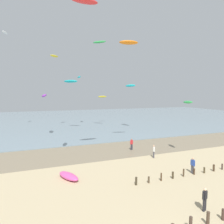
# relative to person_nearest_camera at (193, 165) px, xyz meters

# --- Properties ---
(wet_sand_strip) EXTENTS (120.00, 8.53, 0.01)m
(wet_sand_strip) POSITION_rel_person_nearest_camera_xyz_m (-7.56, 11.35, -0.91)
(wet_sand_strip) COLOR #84755B
(wet_sand_strip) RESTS_ON ground
(sea) EXTENTS (160.00, 70.00, 0.10)m
(sea) POSITION_rel_person_nearest_camera_xyz_m (-7.56, 50.61, -0.87)
(sea) COLOR gray
(sea) RESTS_ON ground
(person_nearest_camera) EXTENTS (0.26, 0.57, 1.71)m
(person_nearest_camera) POSITION_rel_person_nearest_camera_xyz_m (0.00, 0.00, 0.00)
(person_nearest_camera) COLOR #4C4C56
(person_nearest_camera) RESTS_ON ground
(person_mid_beach) EXTENTS (0.54, 0.33, 1.71)m
(person_mid_beach) POSITION_rel_person_nearest_camera_xyz_m (-4.16, -5.69, 0.00)
(person_mid_beach) COLOR #232328
(person_mid_beach) RESTS_ON ground
(person_by_waterline) EXTENTS (0.34, 0.53, 1.71)m
(person_by_waterline) POSITION_rel_person_nearest_camera_xyz_m (-0.95, 5.94, 0.00)
(person_by_waterline) COLOR #4C4C56
(person_by_waterline) RESTS_ON ground
(person_right_flank) EXTENTS (0.54, 0.33, 1.71)m
(person_right_flank) POSITION_rel_person_nearest_camera_xyz_m (-1.96, 10.37, 0.00)
(person_right_flank) COLOR #383842
(person_right_flank) RESTS_ON ground
(grounded_kite) EXTENTS (2.15, 2.99, 0.57)m
(grounded_kite) POSITION_rel_person_nearest_camera_xyz_m (-12.38, 3.28, -0.64)
(grounded_kite) COLOR #E54C99
(grounded_kite) RESTS_ON ground
(kite_aloft_0) EXTENTS (1.20, 2.60, 0.69)m
(kite_aloft_0) POSITION_rel_person_nearest_camera_xyz_m (-4.68, 34.48, 11.61)
(kite_aloft_0) COLOR #19B2B7
(kite_aloft_1) EXTENTS (1.14, 2.96, 0.81)m
(kite_aloft_1) POSITION_rel_person_nearest_camera_xyz_m (-13.57, 23.86, 7.09)
(kite_aloft_1) COLOR purple
(kite_aloft_3) EXTENTS (2.37, 2.40, 0.55)m
(kite_aloft_3) POSITION_rel_person_nearest_camera_xyz_m (-10.81, 31.98, 15.94)
(kite_aloft_3) COLOR yellow
(kite_aloft_4) EXTENTS (1.08, 2.12, 0.48)m
(kite_aloft_4) POSITION_rel_person_nearest_camera_xyz_m (3.71, 5.23, 6.34)
(kite_aloft_4) COLOR green
(kite_aloft_6) EXTENTS (1.40, 2.42, 0.46)m
(kite_aloft_6) POSITION_rel_person_nearest_camera_xyz_m (-20.82, 34.15, 20.64)
(kite_aloft_6) COLOR white
(kite_aloft_7) EXTENTS (1.79, 3.68, 0.65)m
(kite_aloft_7) POSITION_rel_person_nearest_camera_xyz_m (5.29, 25.77, 9.30)
(kite_aloft_7) COLOR #19B2B7
(kite_aloft_8) EXTENTS (3.12, 1.68, 0.77)m
(kite_aloft_8) POSITION_rel_person_nearest_camera_xyz_m (-1.50, 12.61, 15.29)
(kite_aloft_8) COLOR orange
(kite_aloft_9) EXTENTS (3.30, 3.00, 0.81)m
(kite_aloft_9) POSITION_rel_person_nearest_camera_xyz_m (-7.77, 28.84, 10.17)
(kite_aloft_9) COLOR #19B2B7
(kite_aloft_10) EXTENTS (3.25, 1.22, 0.59)m
(kite_aloft_10) POSITION_rel_person_nearest_camera_xyz_m (-9.79, 6.75, 17.71)
(kite_aloft_10) COLOR red
(kite_aloft_11) EXTENTS (2.91, 2.80, 0.67)m
(kite_aloft_11) POSITION_rel_person_nearest_camera_xyz_m (-2.18, 25.40, 18.26)
(kite_aloft_11) COLOR green
(kite_aloft_12) EXTENTS (2.42, 1.02, 0.66)m
(kite_aloft_12) POSITION_rel_person_nearest_camera_xyz_m (2.18, 36.89, 6.64)
(kite_aloft_12) COLOR yellow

